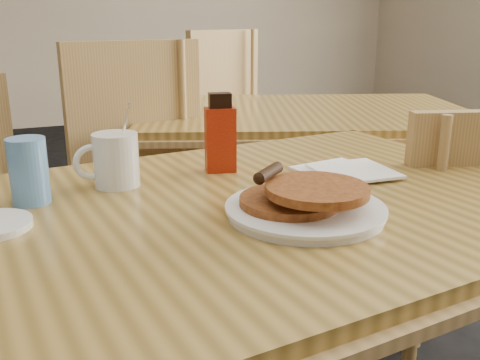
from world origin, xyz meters
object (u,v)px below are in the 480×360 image
at_px(main_table, 240,223).
at_px(syrup_bottle, 220,136).
at_px(coffee_mug, 114,159).
at_px(pancake_plate, 306,202).
at_px(chair_neighbor_near, 448,238).
at_px(blue_tumbler, 29,171).
at_px(chair_main_far, 146,172).
at_px(neighbor_table, 306,120).
at_px(chair_neighbor_far, 232,113).

height_order(main_table, syrup_bottle, syrup_bottle).
bearing_deg(coffee_mug, syrup_bottle, -11.34).
distance_m(main_table, coffee_mug, 0.29).
bearing_deg(coffee_mug, pancake_plate, -64.08).
xyz_separation_m(coffee_mug, syrup_bottle, (0.24, 0.02, 0.02)).
bearing_deg(chair_neighbor_near, blue_tumbler, -164.48).
distance_m(chair_main_far, chair_neighbor_near, 0.92).
xyz_separation_m(neighbor_table, blue_tumbler, (-1.01, -0.73, 0.10)).
relative_size(neighbor_table, chair_neighbor_far, 1.45).
height_order(chair_main_far, blue_tumbler, chair_main_far).
distance_m(chair_main_far, chair_neighbor_far, 1.12).
xyz_separation_m(main_table, pancake_plate, (0.08, -0.11, 0.06)).
bearing_deg(blue_tumbler, chair_main_far, 60.13).
bearing_deg(main_table, pancake_plate, -53.62).
height_order(chair_neighbor_far, coffee_mug, chair_neighbor_far).
relative_size(chair_neighbor_near, coffee_mug, 5.11).
relative_size(chair_neighbor_far, blue_tumbler, 8.31).
height_order(chair_neighbor_far, pancake_plate, chair_neighbor_far).
distance_m(neighbor_table, chair_neighbor_far, 0.79).
bearing_deg(coffee_mug, chair_neighbor_far, 43.80).
distance_m(chair_main_far, syrup_bottle, 0.60).
bearing_deg(blue_tumbler, coffee_mug, 15.50).
xyz_separation_m(coffee_mug, blue_tumbler, (-0.16, -0.05, 0.01)).
relative_size(neighbor_table, syrup_bottle, 8.49).
height_order(chair_main_far, coffee_mug, chair_main_far).
relative_size(chair_neighbor_near, syrup_bottle, 5.00).
relative_size(chair_main_far, syrup_bottle, 5.78).
height_order(chair_neighbor_far, syrup_bottle, chair_neighbor_far).
relative_size(chair_neighbor_far, coffee_mug, 5.97).
bearing_deg(chair_neighbor_near, syrup_bottle, -171.72).
xyz_separation_m(neighbor_table, chair_neighbor_far, (0.01, 0.78, -0.10)).
bearing_deg(syrup_bottle, coffee_mug, -163.28).
bearing_deg(pancake_plate, syrup_bottle, 96.14).
xyz_separation_m(chair_main_far, chair_neighbor_near, (0.65, -0.65, -0.08)).
distance_m(chair_neighbor_near, pancake_plate, 0.66).
bearing_deg(coffee_mug, neighbor_table, 23.21).
distance_m(neighbor_table, coffee_mug, 1.09).
height_order(main_table, pancake_plate, pancake_plate).
bearing_deg(blue_tumbler, neighbor_table, 36.09).
height_order(chair_neighbor_far, blue_tumbler, chair_neighbor_far).
bearing_deg(main_table, chair_main_far, 90.29).
xyz_separation_m(main_table, syrup_bottle, (0.04, 0.22, 0.12)).
distance_m(main_table, syrup_bottle, 0.25).
bearing_deg(main_table, chair_neighbor_near, 10.43).
distance_m(chair_neighbor_far, blue_tumbler, 1.83).
xyz_separation_m(main_table, chair_neighbor_far, (0.66, 1.66, -0.10)).
relative_size(neighbor_table, chair_main_far, 1.47).
distance_m(main_table, neighbor_table, 1.10).
relative_size(chair_neighbor_near, blue_tumbler, 7.12).
height_order(main_table, coffee_mug, coffee_mug).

